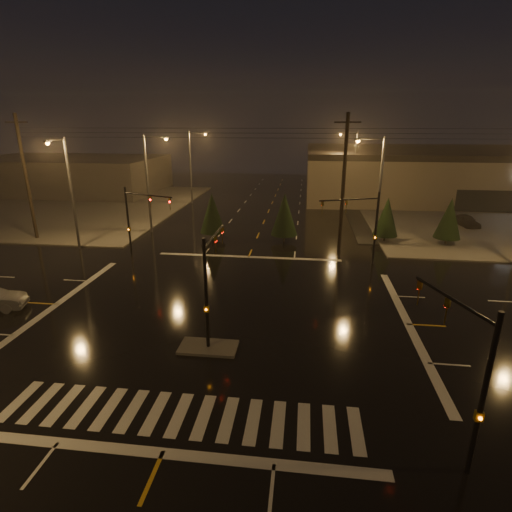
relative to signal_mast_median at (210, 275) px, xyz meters
name	(u,v)px	position (x,y,z in m)	size (l,w,h in m)	color
ground	(224,314)	(0.00, 3.07, -3.75)	(140.00, 140.00, 0.00)	black
sidewalk_ne	(510,217)	(30.00, 33.07, -3.69)	(36.00, 36.00, 0.12)	#4D4A45
sidewalk_nw	(57,205)	(-30.00, 33.07, -3.69)	(36.00, 36.00, 0.12)	#4D4A45
median_island	(208,347)	(0.00, -0.93, -3.68)	(3.00, 1.60, 0.15)	#4D4A45
crosswalk	(179,414)	(0.00, -5.93, -3.75)	(15.00, 2.60, 0.01)	beige
stop_bar_near	(162,453)	(0.00, -7.93, -3.75)	(16.00, 0.50, 0.01)	beige
stop_bar_far	(249,257)	(0.00, 14.07, -3.75)	(16.00, 0.50, 0.01)	beige
retail_building	(500,171)	(35.00, 49.06, 0.09)	(60.20, 28.30, 7.20)	#746753
commercial_block	(69,174)	(-35.00, 45.07, -0.95)	(30.00, 18.00, 5.60)	#3F3937
signal_mast_median	(210,275)	(0.00, 0.00, 0.00)	(0.25, 4.59, 6.00)	black
signal_mast_ne	(365,220)	(9.50, 13.21, 0.04)	(4.84, 1.86, 6.00)	black
signal_mast_nw	(137,214)	(-9.50, 13.21, 0.04)	(4.84, 1.86, 6.00)	black
signal_mast_se	(469,364)	(10.23, -6.68, -0.04)	(1.55, 3.87, 6.00)	black
streetlight_1	(150,177)	(-11.18, 21.07, 2.05)	(2.77, 0.32, 10.00)	#38383A
streetlight_2	(192,162)	(-11.18, 37.07, 2.05)	(2.77, 0.32, 10.00)	#38383A
streetlight_3	(377,184)	(11.18, 19.07, 2.05)	(2.77, 0.32, 10.00)	#38383A
streetlight_4	(353,163)	(11.18, 39.07, 2.05)	(2.77, 0.32, 10.00)	#38383A
streetlight_5	(69,187)	(-16.00, 14.26, 2.05)	(0.32, 2.77, 10.00)	#38383A
utility_pole_0	(26,178)	(-22.00, 17.07, 2.38)	(2.20, 0.32, 12.00)	black
utility_pole_1	(343,183)	(8.00, 17.07, 2.38)	(2.20, 0.32, 12.00)	black
conifer_0	(387,217)	(12.61, 20.20, -1.20)	(2.37, 2.37, 4.41)	black
conifer_1	(449,218)	(18.29, 19.97, -1.14)	(2.44, 2.44, 4.52)	black
conifer_3	(212,213)	(-4.35, 19.24, -1.08)	(2.52, 2.52, 4.64)	black
conifer_4	(284,214)	(2.80, 19.22, -1.02)	(2.60, 2.60, 4.76)	black
car_parked	(466,221)	(22.85, 27.70, -3.08)	(1.58, 3.93, 1.34)	black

